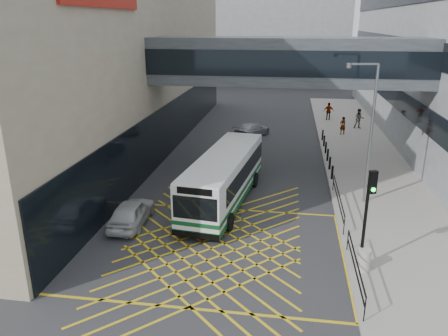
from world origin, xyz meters
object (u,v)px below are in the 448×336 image
at_px(pedestrian_c, 329,111).
at_px(traffic_light, 368,206).
at_px(pedestrian_b, 359,119).
at_px(pedestrian_a, 343,126).
at_px(car_silver, 252,129).
at_px(litter_bin, 364,260).
at_px(car_dark, 227,155).
at_px(street_lamp, 369,126).
at_px(car_white, 131,212).
at_px(bus, 225,177).

bearing_deg(pedestrian_c, traffic_light, 88.43).
bearing_deg(pedestrian_b, pedestrian_a, -126.49).
bearing_deg(car_silver, pedestrian_a, -145.23).
bearing_deg(pedestrian_a, litter_bin, 63.17).
relative_size(car_dark, street_lamp, 0.56).
distance_m(traffic_light, street_lamp, 7.65).
xyz_separation_m(litter_bin, pedestrian_a, (1.54, 23.47, 0.34)).
relative_size(car_white, pedestrian_b, 2.26).
relative_size(car_dark, pedestrian_a, 2.70).
distance_m(traffic_light, pedestrian_c, 29.60).
height_order(traffic_light, pedestrian_a, traffic_light).
relative_size(bus, pedestrian_b, 5.63).
bearing_deg(traffic_light, pedestrian_b, 62.82).
bearing_deg(litter_bin, car_dark, 119.31).
xyz_separation_m(pedestrian_b, pedestrian_c, (-2.59, 3.52, -0.04)).
xyz_separation_m(bus, litter_bin, (6.81, -6.63, -0.93)).
distance_m(street_lamp, pedestrian_c, 22.39).
xyz_separation_m(car_silver, pedestrian_c, (7.35, 7.58, 0.38)).
height_order(bus, pedestrian_a, bus).
bearing_deg(traffic_light, litter_bin, -72.62).
bearing_deg(bus, pedestrian_b, 69.19).
relative_size(street_lamp, pedestrian_c, 4.32).
bearing_deg(traffic_light, car_white, 145.40).
bearing_deg(traffic_light, pedestrian_a, 66.34).
distance_m(street_lamp, pedestrian_a, 16.40).
bearing_deg(traffic_light, car_dark, 99.50).
bearing_deg(bus, car_silver, 96.01).
xyz_separation_m(bus, car_silver, (0.19, 15.39, -0.88)).
height_order(car_white, pedestrian_b, pedestrian_b).
distance_m(pedestrian_b, pedestrian_c, 4.37).
relative_size(street_lamp, pedestrian_b, 4.13).
distance_m(car_dark, car_silver, 8.40).
xyz_separation_m(bus, car_dark, (-0.87, 7.06, -0.88)).
height_order(traffic_light, pedestrian_c, traffic_light).
bearing_deg(litter_bin, bus, 135.77).
height_order(litter_bin, pedestrian_c, pedestrian_c).
bearing_deg(car_white, bus, -140.84).
bearing_deg(pedestrian_c, bus, 71.78).
bearing_deg(car_silver, pedestrian_b, -133.14).
bearing_deg(litter_bin, traffic_light, 127.14).
bearing_deg(pedestrian_b, bus, -119.52).
relative_size(bus, car_silver, 2.44).
xyz_separation_m(car_white, pedestrian_b, (14.45, 23.07, 0.42)).
height_order(bus, car_silver, bus).
bearing_deg(pedestrian_c, car_white, 65.93).
distance_m(street_lamp, litter_bin, 8.52).
distance_m(traffic_light, pedestrian_a, 23.54).
bearing_deg(street_lamp, car_dark, 135.19).
height_order(car_dark, car_silver, car_dark).
xyz_separation_m(car_white, street_lamp, (12.07, 4.48, 3.91)).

